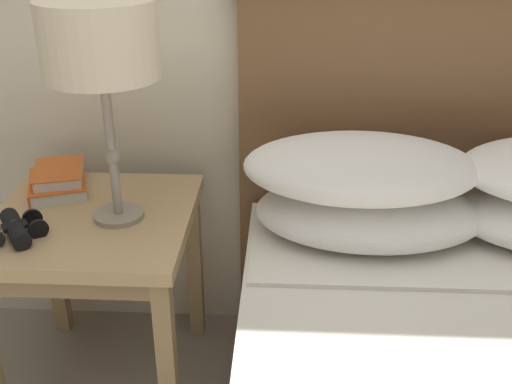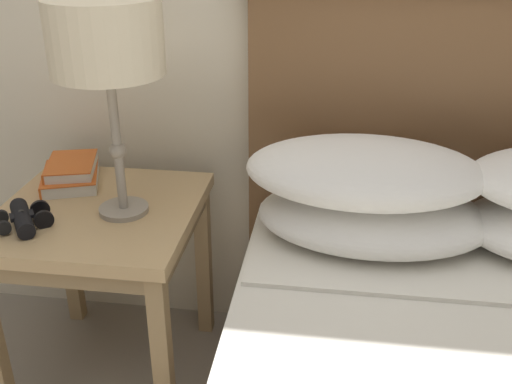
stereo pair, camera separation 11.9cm
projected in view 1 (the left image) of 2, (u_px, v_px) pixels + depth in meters
The scene contains 5 objects.
nightstand at pixel (95, 241), 1.61m from camera, with size 0.53×0.54×0.56m.
table_lamp at pixel (100, 45), 1.37m from camera, with size 0.27×0.27×0.55m.
book_on_nightstand at pixel (57, 184), 1.70m from camera, with size 0.22×0.25×0.04m.
book_stacked_on_top at pixel (58, 173), 1.69m from camera, with size 0.18×0.22×0.03m.
binoculars_pair at pixel (16, 228), 1.46m from camera, with size 0.16×0.16×0.05m.
Camera 1 is at (0.02, -0.63, 1.29)m, focal length 42.00 mm.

